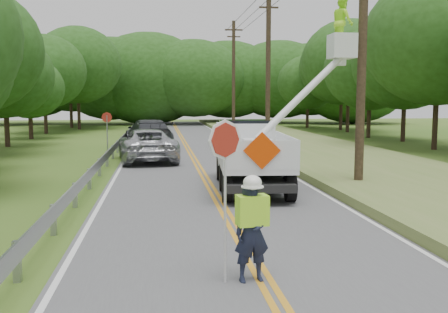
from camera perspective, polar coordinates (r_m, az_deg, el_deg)
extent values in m
plane|color=#315818|center=(8.46, 5.22, -14.73)|extent=(140.00, 140.00, 0.00)
cube|color=#504F52|center=(21.98, -2.59, -1.57)|extent=(7.20, 96.00, 0.02)
cube|color=orange|center=(21.97, -2.85, -1.54)|extent=(0.12, 96.00, 0.00)
cube|color=orange|center=(21.99, -2.33, -1.53)|extent=(0.12, 96.00, 0.00)
cube|color=silver|center=(21.98, -11.59, -1.66)|extent=(0.12, 96.00, 0.00)
cube|color=silver|center=(22.51, 6.20, -1.38)|extent=(0.12, 96.00, 0.00)
cube|color=gray|center=(9.42, -21.88, -10.70)|extent=(0.12, 0.14, 0.70)
cube|color=gray|center=(12.24, -18.31, -6.66)|extent=(0.12, 0.14, 0.70)
cube|color=gray|center=(15.14, -16.12, -4.13)|extent=(0.12, 0.14, 0.70)
cube|color=gray|center=(18.06, -14.65, -2.41)|extent=(0.12, 0.14, 0.70)
cube|color=gray|center=(21.01, -13.59, -1.17)|extent=(0.12, 0.14, 0.70)
cube|color=gray|center=(23.97, -12.79, -0.24)|extent=(0.12, 0.14, 0.70)
cube|color=gray|center=(26.94, -12.17, 0.49)|extent=(0.12, 0.14, 0.70)
cube|color=gray|center=(29.92, -11.67, 1.07)|extent=(0.12, 0.14, 0.70)
cube|color=gray|center=(32.90, -11.27, 1.55)|extent=(0.12, 0.14, 0.70)
cube|color=gray|center=(35.88, -10.93, 1.95)|extent=(0.12, 0.14, 0.70)
cube|color=gray|center=(38.87, -10.64, 2.28)|extent=(0.12, 0.14, 0.70)
cube|color=gray|center=(41.86, -10.39, 2.57)|extent=(0.12, 0.14, 0.70)
cube|color=gray|center=(44.85, -10.18, 2.82)|extent=(0.12, 0.14, 0.70)
cube|color=gray|center=(22.95, -12.80, 0.10)|extent=(0.05, 48.00, 0.34)
cylinder|color=black|center=(18.11, 15.04, 12.36)|extent=(0.30, 0.30, 10.00)
cylinder|color=black|center=(32.47, 4.89, 9.80)|extent=(0.30, 0.30, 10.00)
cube|color=black|center=(32.88, 4.95, 16.07)|extent=(1.20, 0.10, 0.10)
cylinder|color=black|center=(47.22, 1.07, 8.74)|extent=(0.30, 0.30, 10.00)
cube|color=black|center=(47.58, 1.08, 13.80)|extent=(1.60, 0.12, 0.12)
cube|color=black|center=(47.51, 1.07, 13.08)|extent=(1.20, 0.10, 0.10)
cube|color=#577131|center=(23.60, 14.86, -0.89)|extent=(7.00, 96.00, 0.30)
cylinder|color=#332319|center=(35.75, -22.84, 3.11)|extent=(0.32, 0.32, 2.64)
ellipsoid|color=#1E4211|center=(35.74, -23.07, 8.29)|extent=(6.17, 6.17, 5.43)
cylinder|color=#332319|center=(42.03, -20.55, 3.35)|extent=(0.32, 0.32, 2.25)
ellipsoid|color=#1E4211|center=(42.00, -20.69, 7.09)|extent=(5.25, 5.25, 4.62)
cylinder|color=#332319|center=(48.28, -19.08, 4.28)|extent=(0.32, 0.32, 3.15)
ellipsoid|color=#1E4211|center=(48.32, -19.25, 8.85)|extent=(7.36, 7.36, 6.48)
cylinder|color=#332319|center=(53.94, -15.72, 4.87)|extent=(0.32, 0.32, 3.72)
ellipsoid|color=#1E4211|center=(54.03, -15.87, 9.69)|extent=(8.68, 8.68, 7.64)
cylinder|color=#332319|center=(57.02, -16.51, 4.89)|extent=(0.32, 0.32, 3.67)
ellipsoid|color=#1E4211|center=(57.10, -16.66, 9.39)|extent=(8.56, 8.56, 7.53)
cylinder|color=#332319|center=(33.51, 22.29, 3.94)|extent=(0.32, 0.32, 3.80)
ellipsoid|color=#1E4211|center=(33.67, 22.63, 11.85)|extent=(8.87, 8.87, 7.80)
cylinder|color=#332319|center=(39.23, 19.19, 3.95)|extent=(0.32, 0.32, 3.26)
ellipsoid|color=#1E4211|center=(39.28, 19.41, 9.76)|extent=(7.61, 7.61, 6.69)
cylinder|color=#332319|center=(42.39, 15.68, 4.10)|extent=(0.32, 0.32, 3.09)
ellipsoid|color=#1E4211|center=(42.42, 15.84, 9.20)|extent=(7.21, 7.21, 6.34)
cylinder|color=#332319|center=(48.95, 13.50, 4.81)|extent=(0.32, 0.32, 3.73)
ellipsoid|color=#1E4211|center=(49.05, 13.64, 10.13)|extent=(8.70, 8.70, 7.65)
cylinder|color=#332319|center=(52.25, 12.77, 4.83)|extent=(0.32, 0.32, 3.57)
ellipsoid|color=#1E4211|center=(52.33, 12.89, 9.61)|extent=(8.33, 8.33, 7.33)
cylinder|color=#332319|center=(55.87, 9.19, 4.59)|extent=(0.32, 0.32, 2.78)
ellipsoid|color=#1E4211|center=(55.88, 9.25, 8.08)|extent=(6.49, 6.49, 5.71)
ellipsoid|color=#1E4211|center=(67.46, -20.46, 8.05)|extent=(12.53, 9.40, 9.40)
ellipsoid|color=#1E4211|center=(65.86, -16.41, 8.24)|extent=(10.68, 8.01, 8.01)
ellipsoid|color=#1E4211|center=(64.40, -12.25, 8.41)|extent=(13.30, 9.97, 9.97)
ellipsoid|color=#1E4211|center=(63.91, -8.35, 8.50)|extent=(14.88, 11.16, 11.16)
ellipsoid|color=#1E4211|center=(62.29, -3.31, 8.61)|extent=(12.30, 9.22, 9.22)
ellipsoid|color=#1E4211|center=(66.13, 0.51, 8.49)|extent=(13.01, 9.76, 9.76)
ellipsoid|color=#1E4211|center=(66.50, 6.19, 8.44)|extent=(13.14, 9.86, 9.86)
ellipsoid|color=#1E4211|center=(66.65, 9.68, 8.39)|extent=(12.09, 9.07, 9.07)
ellipsoid|color=#1E4211|center=(66.26, 14.12, 8.30)|extent=(14.55, 10.91, 10.91)
imported|color=#191E33|center=(8.63, 3.12, -8.37)|extent=(0.65, 0.48, 1.65)
cube|color=#9AE124|center=(8.55, 3.13, -5.94)|extent=(0.54, 0.38, 0.50)
ellipsoid|color=white|center=(8.46, 3.15, -2.89)|extent=(0.31, 0.31, 0.25)
cylinder|color=#B7B7B7|center=(8.47, 0.12, -6.34)|extent=(0.04, 0.04, 2.31)
cylinder|color=#A12417|center=(8.29, 0.12, 1.84)|extent=(0.58, 0.36, 0.66)
cylinder|color=black|center=(15.17, 0.34, -3.40)|extent=(0.35, 0.92, 0.90)
cylinder|color=black|center=(15.39, 7.32, -3.31)|extent=(0.35, 0.92, 0.90)
cylinder|color=black|center=(17.01, -0.02, -2.33)|extent=(0.35, 0.92, 0.90)
cylinder|color=black|center=(17.21, 6.22, -2.27)|extent=(0.35, 0.92, 0.90)
cylinder|color=black|center=(19.32, -0.37, -1.28)|extent=(0.35, 0.92, 0.90)
cylinder|color=black|center=(19.50, 5.13, -1.24)|extent=(0.35, 0.92, 0.90)
cube|color=black|center=(17.35, 3.02, -1.95)|extent=(2.40, 6.11, 0.23)
cube|color=white|center=(16.64, 3.26, -0.68)|extent=(2.46, 4.45, 0.21)
cube|color=white|center=(16.51, -0.38, 0.90)|extent=(0.37, 4.29, 0.84)
cube|color=white|center=(16.74, 6.87, 0.93)|extent=(0.37, 4.29, 0.84)
cube|color=white|center=(14.49, 4.18, 0.12)|extent=(2.15, 0.21, 0.84)
cube|color=white|center=(19.76, 2.28, 1.25)|extent=(2.23, 1.93, 1.68)
cube|color=black|center=(19.90, 2.24, 3.05)|extent=(1.95, 1.35, 0.70)
cube|color=white|center=(15.58, 3.68, 0.56)|extent=(0.90, 0.90, 0.75)
cube|color=white|center=(17.84, 12.89, 11.77)|extent=(0.79, 0.79, 0.79)
imported|color=#9AE124|center=(17.93, 12.95, 14.23)|extent=(0.62, 0.80, 1.65)
cube|color=#DB3B03|center=(14.41, 4.21, 0.65)|extent=(1.06, 0.12, 1.06)
imported|color=#AFB0B6|center=(25.55, -8.49, 1.28)|extent=(3.19, 5.91, 1.58)
imported|color=#37393E|center=(33.11, -8.32, 2.58)|extent=(3.42, 6.35, 1.75)
cylinder|color=gray|center=(25.75, -12.75, 1.95)|extent=(0.06, 0.06, 2.26)
cylinder|color=#A12417|center=(25.70, -12.81, 4.23)|extent=(0.50, 0.16, 0.51)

